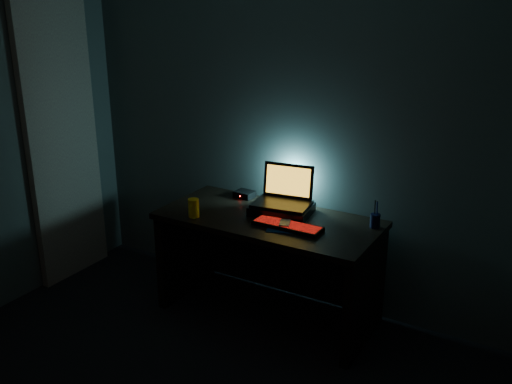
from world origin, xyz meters
TOP-DOWN VIEW (x-y plane):
  - room at (0.00, 0.00)m, footprint 3.50×4.00m
  - desk at (0.00, 1.67)m, footprint 1.50×0.70m
  - curtain at (-1.71, 1.42)m, footprint 0.06×0.65m
  - riser at (0.04, 1.73)m, footprint 0.44×0.35m
  - laptop at (0.03, 1.78)m, footprint 0.41×0.33m
  - keyboard at (0.19, 1.52)m, footprint 0.46×0.15m
  - mousepad at (0.18, 1.52)m, footprint 0.28×0.26m
  - mouse at (0.18, 1.52)m, footprint 0.10×0.13m
  - pen_cup at (0.68, 1.81)m, footprint 0.08×0.08m
  - juice_glass at (-0.44, 1.38)m, footprint 0.09×0.09m
  - router at (-0.35, 1.89)m, footprint 0.15×0.12m

SIDE VIEW (x-z plane):
  - desk at x=0.00m, z-range 0.12..0.87m
  - mousepad at x=0.18m, z-range 0.75..0.75m
  - keyboard at x=0.19m, z-range 0.75..0.78m
  - mouse at x=0.18m, z-range 0.75..0.79m
  - router at x=-0.35m, z-range 0.75..0.80m
  - riser at x=0.04m, z-range 0.75..0.81m
  - pen_cup at x=0.68m, z-range 0.75..0.84m
  - juice_glass at x=-0.44m, z-range 0.75..0.88m
  - laptop at x=0.03m, z-range 0.74..1.00m
  - curtain at x=-1.71m, z-range 0.00..2.30m
  - room at x=0.00m, z-range 0.00..2.50m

